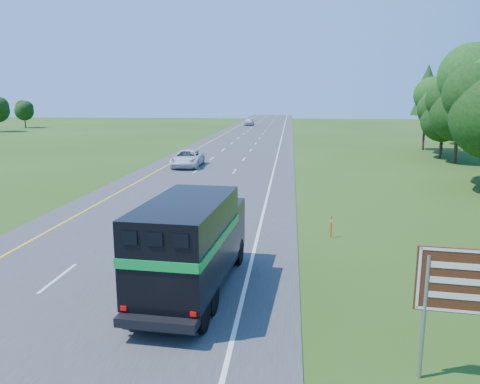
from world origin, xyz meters
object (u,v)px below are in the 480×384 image
(horse_truck, at_px, (192,242))
(white_suv, at_px, (187,158))
(exit_sign, at_px, (467,288))
(far_car, at_px, (249,122))

(horse_truck, distance_m, white_suv, 31.20)
(white_suv, bearing_deg, exit_sign, -69.81)
(white_suv, relative_size, far_car, 1.14)
(far_car, distance_m, exit_sign, 105.58)
(white_suv, distance_m, exit_sign, 37.89)
(white_suv, relative_size, exit_sign, 1.56)
(white_suv, height_order, far_car, far_car)
(horse_truck, height_order, far_car, horse_truck)
(far_car, bearing_deg, exit_sign, -79.00)
(exit_sign, bearing_deg, horse_truck, 155.42)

